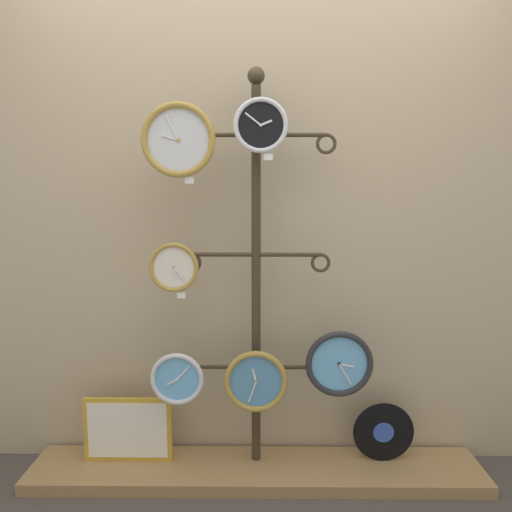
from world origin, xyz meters
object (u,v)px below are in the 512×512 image
(vinyl_record, at_px, (383,432))
(clock_bottom_right, at_px, (339,364))
(picture_frame, at_px, (128,430))
(display_stand, at_px, (256,336))
(clock_top_left, at_px, (178,140))
(clock_top_center, at_px, (261,125))
(clock_middle_left, at_px, (174,267))
(clock_bottom_left, at_px, (177,379))
(clock_bottom_center, at_px, (256,381))

(vinyl_record, bearing_deg, clock_bottom_right, -163.24)
(vinyl_record, height_order, picture_frame, picture_frame)
(display_stand, distance_m, clock_bottom_right, 0.41)
(clock_top_left, relative_size, clock_top_center, 1.37)
(vinyl_record, bearing_deg, display_stand, 178.66)
(clock_top_left, height_order, clock_bottom_right, clock_top_left)
(clock_bottom_right, bearing_deg, clock_top_left, -177.50)
(display_stand, xyz_separation_m, clock_top_left, (-0.34, -0.12, 0.92))
(clock_middle_left, bearing_deg, vinyl_record, 3.73)
(clock_middle_left, xyz_separation_m, vinyl_record, (1.01, 0.07, -0.83))
(clock_bottom_left, xyz_separation_m, vinyl_record, (1.00, 0.10, -0.31))
(clock_bottom_left, relative_size, vinyl_record, 0.84)
(clock_top_center, xyz_separation_m, clock_bottom_left, (-0.39, 0.00, -1.15))
(clock_top_left, xyz_separation_m, clock_top_center, (0.36, 0.00, 0.06))
(clock_middle_left, bearing_deg, clock_top_center, -4.84)
(clock_middle_left, relative_size, clock_bottom_center, 0.77)
(clock_middle_left, xyz_separation_m, clock_bottom_right, (0.77, -0.01, -0.46))
(clock_top_center, relative_size, clock_bottom_left, 0.95)
(clock_bottom_right, bearing_deg, display_stand, 167.55)
(clock_top_left, xyz_separation_m, clock_bottom_right, (0.73, 0.03, -1.03))
(clock_top_left, distance_m, clock_bottom_right, 1.26)
(display_stand, bearing_deg, clock_bottom_right, -12.45)
(clock_top_center, height_order, clock_bottom_left, clock_top_center)
(clock_middle_left, bearing_deg, display_stand, 12.00)
(clock_middle_left, distance_m, vinyl_record, 1.31)
(clock_top_center, bearing_deg, vinyl_record, 9.28)
(picture_frame, bearing_deg, vinyl_record, 0.39)
(clock_bottom_center, distance_m, picture_frame, 0.70)
(clock_bottom_center, bearing_deg, clock_bottom_right, 3.48)
(clock_top_left, xyz_separation_m, vinyl_record, (0.97, 0.10, -1.40))
(clock_bottom_left, bearing_deg, vinyl_record, 5.46)
(display_stand, relative_size, clock_top_left, 5.92)
(vinyl_record, xyz_separation_m, picture_frame, (-1.26, -0.01, 0.01))
(clock_top_center, bearing_deg, clock_bottom_right, 4.28)
(picture_frame, bearing_deg, clock_bottom_right, -3.52)
(clock_bottom_center, xyz_separation_m, picture_frame, (-0.63, 0.09, -0.29))
(clock_top_center, distance_m, clock_bottom_right, 1.15)
(clock_bottom_left, bearing_deg, display_stand, 16.64)
(clock_middle_left, bearing_deg, picture_frame, 167.47)
(display_stand, bearing_deg, picture_frame, -177.89)
(clock_top_left, distance_m, picture_frame, 1.42)
(clock_bottom_left, bearing_deg, clock_bottom_right, 1.79)
(display_stand, relative_size, clock_bottom_center, 6.53)
(clock_bottom_left, height_order, vinyl_record, clock_bottom_left)
(clock_middle_left, height_order, clock_bottom_right, clock_middle_left)
(vinyl_record, bearing_deg, picture_frame, -179.61)
(clock_middle_left, height_order, clock_bottom_left, clock_middle_left)
(clock_top_center, distance_m, vinyl_record, 1.59)
(clock_top_center, bearing_deg, clock_bottom_center, 169.22)
(display_stand, distance_m, vinyl_record, 0.79)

